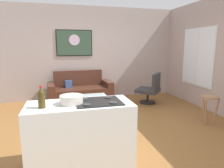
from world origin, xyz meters
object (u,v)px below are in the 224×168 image
(couch, at_px, (80,92))
(bar_stool, at_px, (209,102))
(armchair, at_px, (151,89))
(mixing_bowl, at_px, (71,100))
(wall_painting, at_px, (74,43))
(coffee_table, at_px, (88,98))
(soda_bottle, at_px, (41,98))

(couch, distance_m, bar_stool, 3.41)
(armchair, bearing_deg, mixing_bowl, -132.49)
(mixing_bowl, bearing_deg, wall_painting, 84.80)
(coffee_table, bearing_deg, armchair, 13.96)
(bar_stool, distance_m, soda_bottle, 3.35)
(coffee_table, bearing_deg, soda_bottle, -111.47)
(armchair, distance_m, wall_painting, 2.62)
(wall_painting, bearing_deg, armchair, -28.12)
(coffee_table, relative_size, mixing_bowl, 3.01)
(coffee_table, distance_m, mixing_bowl, 2.23)
(coffee_table, xyz_separation_m, soda_bottle, (-0.86, -2.19, 0.61))
(armchair, bearing_deg, bar_stool, -74.41)
(mixing_bowl, bearing_deg, bar_stool, 15.94)
(couch, bearing_deg, bar_stool, -44.88)
(couch, height_order, mixing_bowl, mixing_bowl)
(coffee_table, relative_size, armchair, 1.02)
(mixing_bowl, bearing_deg, soda_bottle, -166.71)
(armchair, bearing_deg, coffee_table, -166.04)
(couch, height_order, soda_bottle, soda_bottle)
(bar_stool, relative_size, mixing_bowl, 2.06)
(coffee_table, xyz_separation_m, wall_painting, (-0.17, 1.53, 1.32))
(couch, xyz_separation_m, soda_bottle, (-0.77, -3.30, 0.71))
(coffee_table, bearing_deg, wall_painting, 96.48)
(bar_stool, distance_m, mixing_bowl, 2.98)
(armchair, relative_size, wall_painting, 0.82)
(bar_stool, bearing_deg, wall_painting, 131.51)
(coffee_table, xyz_separation_m, bar_stool, (2.33, -1.29, 0.08))
(couch, xyz_separation_m, bar_stool, (2.42, -2.41, 0.18))
(couch, height_order, armchair, couch)
(coffee_table, relative_size, bar_stool, 1.46)
(armchair, xyz_separation_m, soda_bottle, (-2.70, -2.64, 0.59))
(coffee_table, bearing_deg, couch, 94.52)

